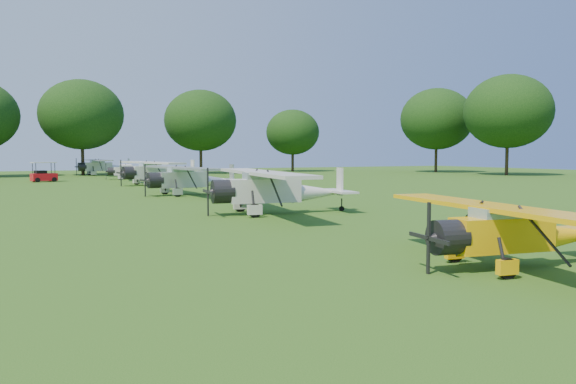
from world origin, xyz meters
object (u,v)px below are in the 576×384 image
at_px(aircraft_4, 189,177).
at_px(aircraft_7, 102,165).
at_px(aircraft_6, 131,170).
at_px(aircraft_3, 275,187).
at_px(golf_cart, 43,175).
at_px(aircraft_2, 516,228).
at_px(aircraft_5, 157,170).

distance_m(aircraft_4, aircraft_7, 40.11).
distance_m(aircraft_6, aircraft_7, 13.88).
distance_m(aircraft_3, aircraft_6, 40.39).
bearing_deg(aircraft_4, golf_cart, 103.99).
height_order(aircraft_6, aircraft_7, aircraft_7).
distance_m(aircraft_2, aircraft_6, 55.14).
height_order(aircraft_5, golf_cart, aircraft_5).
bearing_deg(aircraft_6, aircraft_3, -81.60).
distance_m(aircraft_3, aircraft_7, 54.22).
distance_m(aircraft_3, golf_cart, 39.59).
bearing_deg(aircraft_6, aircraft_2, -81.27).
xyz_separation_m(aircraft_6, aircraft_7, (-1.15, 13.83, 0.27)).
bearing_deg(aircraft_7, aircraft_5, -91.40).
relative_size(aircraft_2, aircraft_3, 0.78).
relative_size(aircraft_3, aircraft_5, 0.97).
height_order(aircraft_2, aircraft_6, aircraft_6).
height_order(aircraft_6, golf_cart, golf_cart).
relative_size(aircraft_2, golf_cart, 3.43).
bearing_deg(golf_cart, aircraft_3, -90.58).
distance_m(aircraft_5, aircraft_7, 26.65).
height_order(aircraft_4, aircraft_5, aircraft_5).
bearing_deg(aircraft_2, aircraft_4, 99.20).
bearing_deg(aircraft_6, golf_cart, -160.00).
bearing_deg(aircraft_2, aircraft_6, 98.02).
bearing_deg(aircraft_7, aircraft_2, -93.41).
bearing_deg(aircraft_5, aircraft_6, 80.94).
height_order(aircraft_2, golf_cart, golf_cart).
distance_m(aircraft_5, aircraft_6, 12.80).
relative_size(aircraft_2, aircraft_4, 0.81).
xyz_separation_m(aircraft_7, golf_cart, (-8.13, -15.61, -0.67)).
bearing_deg(aircraft_2, aircraft_7, 99.06).
relative_size(aircraft_2, aircraft_5, 0.75).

